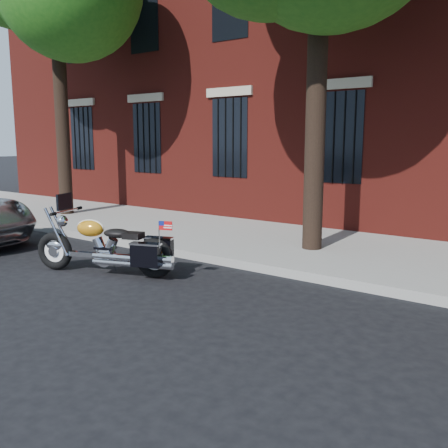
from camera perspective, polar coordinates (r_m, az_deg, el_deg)
The scene contains 5 objects.
ground at distance 7.44m, azimuth -3.90°, elevation -7.22°, with size 120.00×120.00×0.00m, color black.
curb at distance 8.47m, azimuth 2.23°, elevation -4.59°, with size 40.00×0.16×0.15m, color gray.
sidewalk at distance 10.04m, azimuth 8.38°, elevation -2.45°, with size 40.00×3.60×0.15m, color gray.
building at distance 16.58m, azimuth 21.24°, elevation 22.39°, with size 26.00×10.08×12.00m.
motorcycle at distance 8.20m, azimuth -12.92°, elevation -2.71°, with size 2.52×1.26×1.29m.
Camera 1 is at (4.68, -5.37, 2.14)m, focal length 40.00 mm.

